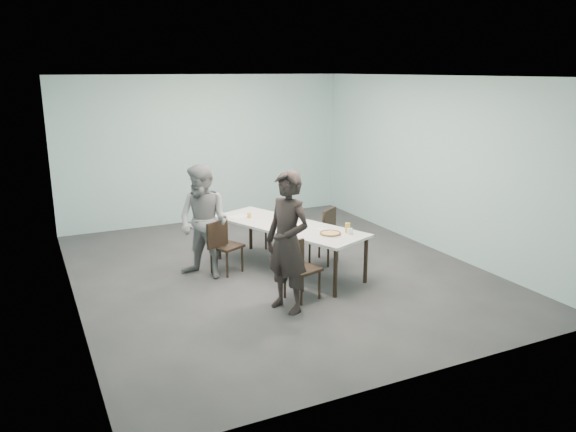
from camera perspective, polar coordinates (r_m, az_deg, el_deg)
name	(u,v)px	position (r m, az deg, el deg)	size (l,w,h in m)	color
ground	(277,271)	(8.93, -1.16, -5.60)	(7.00, 7.00, 0.00)	#333335
room_shell	(276,143)	(8.45, -1.23, 7.39)	(6.02, 7.02, 3.01)	#A6D0D1
table	(288,228)	(8.76, 0.00, -1.25)	(1.82, 2.75, 0.75)	white
chair_near_left	(298,265)	(7.69, 1.01, -5.05)	(0.65, 0.52, 0.87)	black
chair_far_left	(223,243)	(8.72, -6.64, -2.74)	(0.65, 0.56, 0.87)	black
chair_near_right	(326,232)	(9.26, 3.90, -1.63)	(0.64, 0.58, 0.87)	black
chair_far_right	(281,220)	(9.96, -0.67, -0.42)	(0.64, 0.58, 0.87)	black
diner_near	(288,242)	(7.25, -0.05, -2.68)	(0.68, 0.45, 1.87)	black
diner_far	(204,222)	(8.54, -8.56, -0.61)	(0.84, 0.66, 1.74)	gray
pizza	(330,234)	(8.23, 4.32, -1.79)	(0.34, 0.34, 0.04)	white
side_plate	(322,229)	(8.48, 3.48, -1.37)	(0.18, 0.18, 0.01)	white
beer_glass	(348,228)	(8.34, 6.08, -1.21)	(0.08, 0.08, 0.15)	gold
water_tumbler	(350,231)	(8.27, 6.30, -1.57)	(0.08, 0.08, 0.09)	silver
tealight	(291,223)	(8.76, 0.33, -0.72)	(0.06, 0.06, 0.05)	silver
amber_tumbler	(249,215)	(9.16, -3.96, 0.07)	(0.07, 0.07, 0.08)	gold
menu	(238,217)	(9.25, -5.06, -0.06)	(0.30, 0.22, 0.01)	silver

